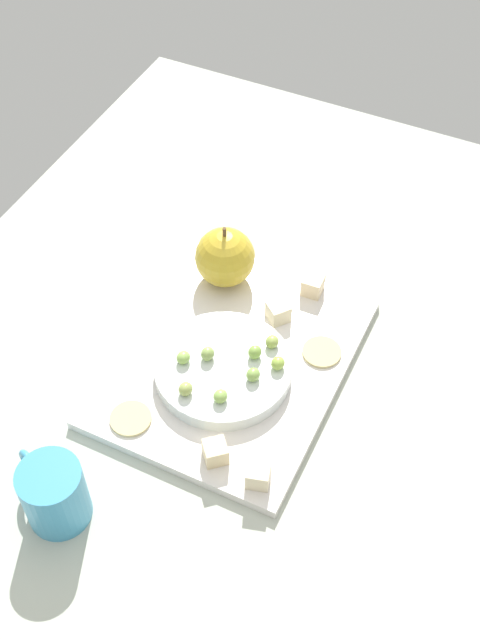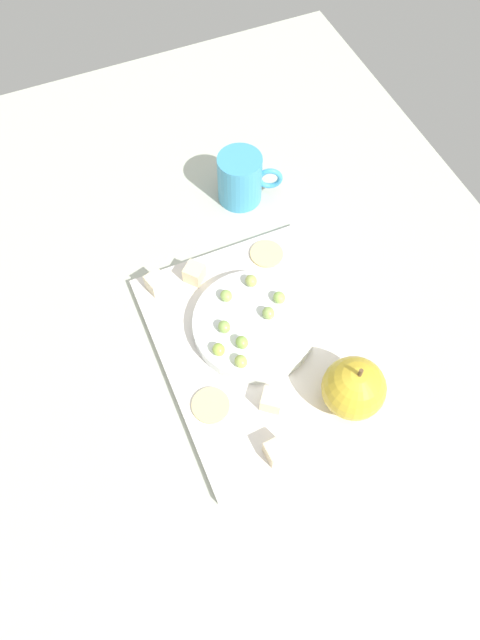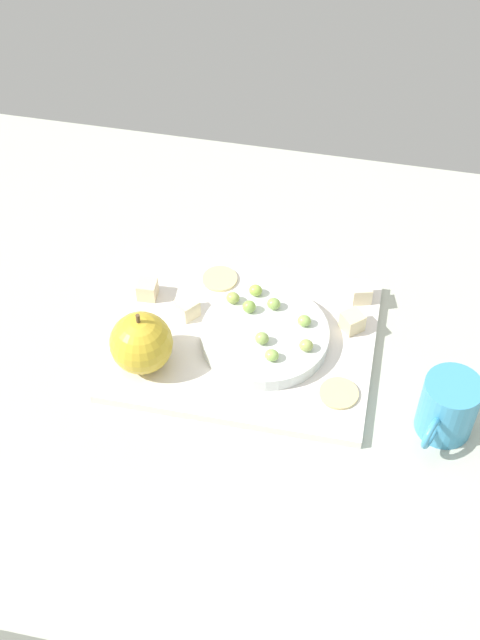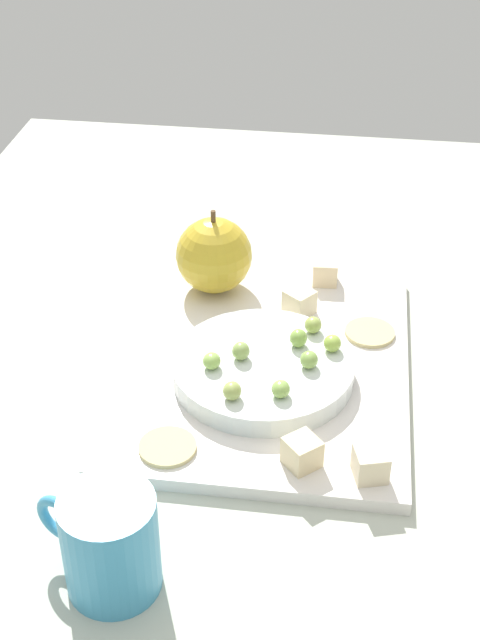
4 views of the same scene
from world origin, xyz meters
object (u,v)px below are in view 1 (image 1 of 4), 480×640
(cheese_cube_3, at_px, (258,475))
(grape_0, at_px, (186,389))
(grape_3, at_px, (272,342))
(grape_5, at_px, (183,358))
(serving_dish, at_px, (225,369))
(grape_7, at_px, (253,375))
(platter, at_px, (234,361))
(grape_6, at_px, (278,363))
(cheese_cube_1, at_px, (278,312))
(cup, at_px, (54,494))
(grape_2, at_px, (208,354))
(cracker_0, at_px, (322,352))
(cheese_cube_2, at_px, (313,285))
(grape_4, at_px, (220,396))
(apple_whole, at_px, (225,257))
(cheese_cube_0, at_px, (215,452))
(cracker_1, at_px, (131,419))
(grape_1, at_px, (255,352))

(cheese_cube_3, distance_m, grape_0, 0.13)
(grape_3, xyz_separation_m, grape_5, (0.07, -0.09, -0.00))
(grape_0, height_order, grape_3, same)
(serving_dish, xyz_separation_m, grape_7, (0.00, 0.04, 0.02))
(platter, relative_size, grape_6, 18.89)
(cheese_cube_1, relative_size, cup, 0.26)
(grape_2, relative_size, grape_7, 1.00)
(platter, xyz_separation_m, cracker_0, (-0.05, 0.10, 0.01))
(cracker_0, height_order, grape_7, grape_7)
(cheese_cube_2, distance_m, grape_4, 0.22)
(cheese_cube_3, relative_size, cup, 0.26)
(grape_0, relative_size, grape_4, 1.00)
(cup, bearing_deg, apple_whole, 178.05)
(grape_0, relative_size, cup, 0.18)
(cheese_cube_0, distance_m, cheese_cube_3, 0.06)
(cracker_1, xyz_separation_m, grape_2, (-0.11, 0.05, 0.03))
(platter, relative_size, grape_4, 18.89)
(cheese_cube_1, height_order, grape_7, grape_7)
(serving_dish, bearing_deg, cheese_cube_2, 165.50)
(cheese_cube_1, distance_m, cheese_cube_2, 0.07)
(cheese_cube_2, xyz_separation_m, grape_6, (0.15, 0.01, 0.01))
(grape_2, bearing_deg, cheese_cube_0, 30.83)
(grape_5, bearing_deg, grape_1, 121.09)
(grape_3, xyz_separation_m, grape_6, (0.03, 0.02, -0.00))
(platter, distance_m, cup, 0.28)
(grape_4, bearing_deg, cracker_0, 149.69)
(cheese_cube_2, distance_m, cracker_0, 0.10)
(cracker_1, distance_m, grape_2, 0.12)
(grape_2, bearing_deg, grape_4, 40.59)
(apple_whole, height_order, grape_4, apple_whole)
(grape_2, xyz_separation_m, grape_4, (0.05, 0.04, -0.00))
(platter, bearing_deg, apple_whole, -149.29)
(grape_3, bearing_deg, grape_2, -50.57)
(cheese_cube_3, relative_size, grape_1, 1.43)
(grape_1, height_order, grape_7, grape_1)
(grape_1, height_order, grape_3, grape_1)
(grape_2, height_order, grape_3, grape_2)
(grape_1, xyz_separation_m, grape_7, (0.03, 0.01, -0.00))
(cheese_cube_2, distance_m, grape_1, 0.15)
(cup, bearing_deg, grape_4, 151.42)
(serving_dish, bearing_deg, grape_1, 134.29)
(apple_whole, xyz_separation_m, cracker_1, (0.25, 0.00, -0.04))
(cheese_cube_1, distance_m, grape_4, 0.16)
(cracker_1, relative_size, grape_7, 2.73)
(cheese_cube_0, xyz_separation_m, grape_1, (-0.14, -0.01, 0.02))
(platter, bearing_deg, cracker_1, -27.32)
(cracker_1, relative_size, grape_6, 2.73)
(grape_1, distance_m, cup, 0.28)
(grape_7, bearing_deg, platter, -127.19)
(serving_dish, relative_size, grape_0, 9.33)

